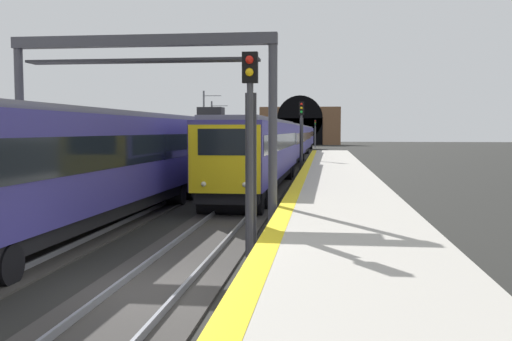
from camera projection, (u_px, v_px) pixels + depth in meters
ground_plane at (151, 292)px, 12.23m from camera, size 320.00×320.00×0.00m
platform_right at (355, 273)px, 11.69m from camera, size 112.00×4.04×1.07m
platform_right_edge_strip at (268, 244)px, 11.86m from camera, size 112.00×0.50×0.01m
track_main_line at (151, 290)px, 12.23m from camera, size 160.00×2.87×0.21m
train_main_approaching at (292, 140)px, 64.08m from camera, size 85.70×3.13×4.00m
train_adjacent_platform at (171, 151)px, 29.83m from camera, size 41.35×3.36×4.99m
railway_signal_near at (250, 143)px, 14.27m from camera, size 0.39×0.38×5.31m
railway_signal_mid at (301, 130)px, 45.50m from camera, size 0.39×0.38×5.64m
railway_signal_far at (315, 131)px, 111.50m from camera, size 0.39×0.38×5.39m
overhead_signal_gantry at (143, 84)px, 18.28m from camera, size 0.70×8.55×6.39m
tunnel_portal at (300, 126)px, 134.89m from camera, size 2.98×18.75×11.40m
catenary_mast_near at (212, 128)px, 74.78m from camera, size 0.22×2.20×7.13m
catenary_mast_far at (204, 124)px, 69.87m from camera, size 0.22×2.25×8.14m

